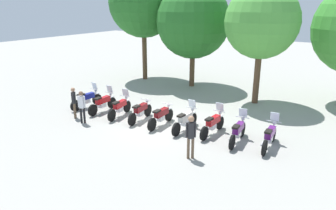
{
  "coord_description": "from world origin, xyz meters",
  "views": [
    {
      "loc": [
        8.28,
        -11.92,
        5.76
      ],
      "look_at": [
        0.0,
        0.5,
        0.9
      ],
      "focal_mm": 33.72,
      "sensor_mm": 36.0,
      "label": 1
    }
  ],
  "objects": [
    {
      "name": "motorcycle_8",
      "position": [
        5.14,
        0.38,
        0.52
      ],
      "size": [
        0.62,
        2.19,
        1.37
      ],
      "rotation": [
        0.0,
        0.0,
        1.63
      ],
      "color": "black",
      "rests_on": "ground_plane"
    },
    {
      "name": "motorcycle_7",
      "position": [
        3.85,
        0.14,
        0.52
      ],
      "size": [
        0.62,
        2.19,
        1.37
      ],
      "rotation": [
        0.0,
        0.0,
        1.67
      ],
      "color": "black",
      "rests_on": "ground_plane"
    },
    {
      "name": "person_1",
      "position": [
        2.89,
        -2.28,
        1.03
      ],
      "size": [
        0.36,
        0.32,
        1.75
      ],
      "rotation": [
        0.0,
        0.0,
        5.4
      ],
      "color": "brown",
      "rests_on": "ground_plane"
    },
    {
      "name": "motorcycle_3",
      "position": [
        -1.29,
        -0.09,
        0.5
      ],
      "size": [
        0.62,
        2.18,
        0.99
      ],
      "rotation": [
        0.0,
        0.0,
        1.7
      ],
      "color": "black",
      "rests_on": "ground_plane"
    },
    {
      "name": "tree_0",
      "position": [
        -6.77,
        7.39,
        5.75
      ],
      "size": [
        5.13,
        5.13,
        8.33
      ],
      "color": "brown",
      "rests_on": "ground_plane"
    },
    {
      "name": "motorcycle_5",
      "position": [
        1.28,
        0.04,
        0.52
      ],
      "size": [
        0.62,
        2.19,
        1.37
      ],
      "rotation": [
        0.0,
        0.0,
        1.58
      ],
      "color": "black",
      "rests_on": "ground_plane"
    },
    {
      "name": "tree_2",
      "position": [
        2.57,
        6.1,
        4.73
      ],
      "size": [
        4.17,
        4.17,
        6.84
      ],
      "color": "brown",
      "rests_on": "ground_plane"
    },
    {
      "name": "motorcycle_0",
      "position": [
        -5.14,
        -0.15,
        0.52
      ],
      "size": [
        0.62,
        2.19,
        1.37
      ],
      "rotation": [
        0.0,
        0.0,
        1.52
      ],
      "color": "black",
      "rests_on": "ground_plane"
    },
    {
      "name": "person_0",
      "position": [
        -3.45,
        -1.99,
        0.96
      ],
      "size": [
        0.4,
        0.28,
        1.66
      ],
      "rotation": [
        0.0,
        0.0,
        5.09
      ],
      "color": "black",
      "rests_on": "ground_plane"
    },
    {
      "name": "motorcycle_2",
      "position": [
        -2.58,
        -0.2,
        0.52
      ],
      "size": [
        0.66,
        2.17,
        1.37
      ],
      "rotation": [
        0.0,
        0.0,
        1.75
      ],
      "color": "black",
      "rests_on": "ground_plane"
    },
    {
      "name": "person_2",
      "position": [
        -4.38,
        -1.7,
        0.95
      ],
      "size": [
        0.33,
        0.35,
        1.64
      ],
      "rotation": [
        0.0,
        0.0,
        3.89
      ],
      "color": "brown",
      "rests_on": "ground_plane"
    },
    {
      "name": "ground_plane",
      "position": [
        0.0,
        0.0,
        0.0
      ],
      "size": [
        80.0,
        80.0,
        0.0
      ],
      "primitive_type": "plane",
      "color": "#9E9B93"
    },
    {
      "name": "motorcycle_1",
      "position": [
        -3.86,
        -0.17,
        0.52
      ],
      "size": [
        0.62,
        2.19,
        1.37
      ],
      "rotation": [
        0.0,
        0.0,
        1.63
      ],
      "color": "black",
      "rests_on": "ground_plane"
    },
    {
      "name": "motorcycle_6",
      "position": [
        2.57,
        0.34,
        0.52
      ],
      "size": [
        0.62,
        2.19,
        1.37
      ],
      "rotation": [
        0.0,
        0.0,
        1.54
      ],
      "color": "black",
      "rests_on": "ground_plane"
    },
    {
      "name": "tree_1",
      "position": [
        -2.59,
        7.49,
        4.54
      ],
      "size": [
        5.06,
        5.06,
        7.08
      ],
      "color": "brown",
      "rests_on": "ground_plane"
    },
    {
      "name": "motorcycle_4",
      "position": [
        -0.0,
        -0.1,
        0.5
      ],
      "size": [
        0.62,
        2.19,
        0.99
      ],
      "rotation": [
        0.0,
        0.0,
        1.61
      ],
      "color": "black",
      "rests_on": "ground_plane"
    }
  ]
}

